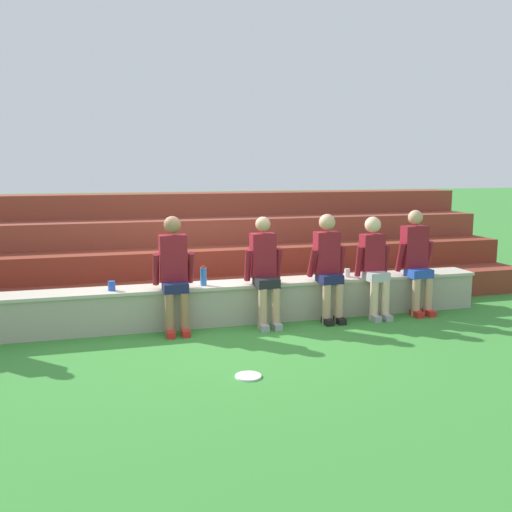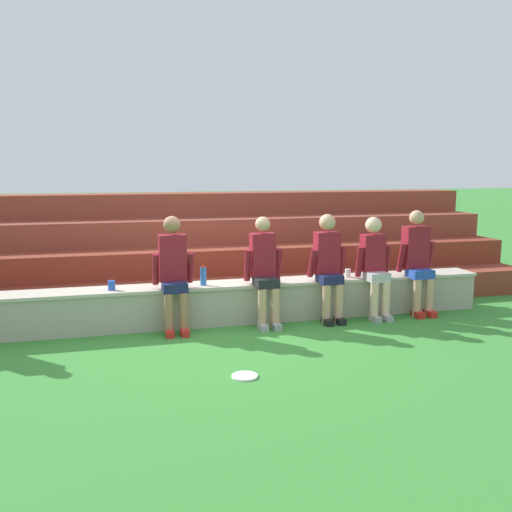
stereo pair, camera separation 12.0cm
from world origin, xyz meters
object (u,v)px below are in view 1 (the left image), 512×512
(person_left_of_center, at_px, (174,271))
(frisbee, at_px, (248,376))
(person_rightmost_edge, at_px, (416,258))
(plastic_cup_middle, at_px, (112,286))
(person_far_right, at_px, (374,264))
(person_center, at_px, (265,269))
(person_right_of_center, at_px, (328,264))
(water_bottle_near_right, at_px, (203,276))
(plastic_cup_left_end, at_px, (347,273))

(person_left_of_center, height_order, frisbee, person_left_of_center)
(person_rightmost_edge, distance_m, plastic_cup_middle, 4.15)
(plastic_cup_middle, distance_m, frisbee, 2.37)
(person_rightmost_edge, xyz_separation_m, plastic_cup_middle, (-4.14, 0.16, -0.19))
(person_far_right, bearing_deg, person_left_of_center, 179.35)
(person_center, relative_size, frisbee, 5.41)
(person_rightmost_edge, height_order, frisbee, person_rightmost_edge)
(person_right_of_center, bearing_deg, person_far_right, -0.58)
(water_bottle_near_right, bearing_deg, plastic_cup_left_end, 0.67)
(person_left_of_center, bearing_deg, plastic_cup_middle, 166.76)
(person_left_of_center, xyz_separation_m, plastic_cup_left_end, (2.43, 0.20, -0.19))
(person_right_of_center, distance_m, person_far_right, 0.67)
(person_right_of_center, xyz_separation_m, person_rightmost_edge, (1.35, 0.04, 0.01))
(person_rightmost_edge, bearing_deg, person_far_right, -175.89)
(plastic_cup_middle, bearing_deg, water_bottle_near_right, 0.16)
(person_center, bearing_deg, frisbee, -111.50)
(person_rightmost_edge, relative_size, frisbee, 5.55)
(person_far_right, distance_m, water_bottle_near_right, 2.33)
(person_left_of_center, xyz_separation_m, person_center, (1.16, -0.02, -0.03))
(person_far_right, bearing_deg, water_bottle_near_right, 174.81)
(person_center, relative_size, person_rightmost_edge, 0.97)
(water_bottle_near_right, xyz_separation_m, plastic_cup_middle, (-1.15, -0.00, -0.06))
(person_left_of_center, relative_size, plastic_cup_middle, 12.09)
(person_left_of_center, bearing_deg, person_right_of_center, -0.67)
(person_center, height_order, person_right_of_center, person_right_of_center)
(person_center, distance_m, person_right_of_center, 0.88)
(person_far_right, relative_size, plastic_cup_middle, 11.50)
(person_left_of_center, relative_size, water_bottle_near_right, 5.70)
(plastic_cup_left_end, height_order, plastic_cup_middle, plastic_cup_middle)
(person_far_right, bearing_deg, person_center, 179.48)
(frisbee, bearing_deg, person_far_right, 37.73)
(plastic_cup_middle, relative_size, frisbee, 0.46)
(person_center, xyz_separation_m, frisbee, (-0.69, -1.75, -0.73))
(person_center, distance_m, frisbee, 2.02)
(water_bottle_near_right, height_order, plastic_cup_left_end, water_bottle_near_right)
(person_far_right, distance_m, plastic_cup_left_end, 0.40)
(water_bottle_near_right, distance_m, plastic_cup_middle, 1.15)
(plastic_cup_middle, bearing_deg, person_center, -5.77)
(person_left_of_center, relative_size, frisbee, 5.54)
(person_right_of_center, relative_size, water_bottle_near_right, 5.63)
(person_center, relative_size, plastic_cup_middle, 11.80)
(plastic_cup_middle, bearing_deg, person_far_right, -3.42)
(plastic_cup_left_end, bearing_deg, water_bottle_near_right, -179.33)
(plastic_cup_middle, bearing_deg, person_right_of_center, -4.10)
(plastic_cup_left_end, xyz_separation_m, plastic_cup_middle, (-3.18, -0.03, 0.00))
(plastic_cup_middle, xyz_separation_m, frisbee, (1.23, -1.94, -0.58))
(water_bottle_near_right, distance_m, frisbee, 2.05)
(person_left_of_center, xyz_separation_m, person_rightmost_edge, (3.39, 0.02, -0.00))
(person_center, relative_size, plastic_cup_left_end, 12.44)
(person_right_of_center, relative_size, plastic_cup_left_end, 12.58)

